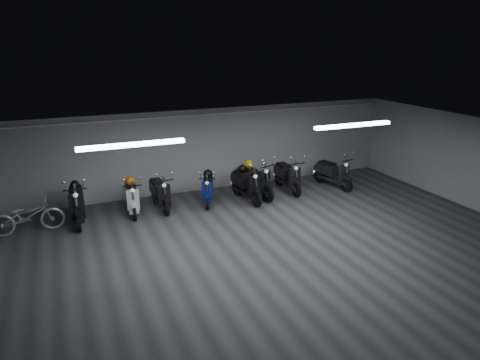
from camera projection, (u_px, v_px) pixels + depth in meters
name	position (u px, v px, depth m)	size (l,w,h in m)	color
floor	(269.00, 250.00, 10.81)	(14.00, 10.00, 0.01)	#323234
ceiling	(272.00, 140.00, 9.94)	(14.00, 10.00, 0.01)	slate
back_wall	(205.00, 150.00, 14.77)	(14.00, 0.01, 2.80)	#939396
front_wall	(433.00, 313.00, 5.98)	(14.00, 0.01, 2.80)	#939396
fluor_strip_left	(132.00, 145.00, 9.74)	(2.40, 0.18, 0.08)	white
fluor_strip_right	(353.00, 125.00, 11.94)	(2.40, 0.18, 0.08)	white
conduit	(205.00, 115.00, 14.31)	(0.05, 0.05, 13.60)	white
scooter_0	(76.00, 198.00, 12.22)	(0.66, 1.99, 1.48)	black
scooter_2	(132.00, 193.00, 12.89)	(0.59, 1.76, 1.31)	silver
scooter_3	(160.00, 188.00, 13.21)	(0.61, 1.82, 1.35)	black
scooter_4	(208.00, 185.00, 13.69)	(0.55, 1.65, 1.23)	navy
scooter_5	(246.00, 180.00, 13.89)	(0.64, 1.92, 1.43)	black
scooter_7	(254.00, 175.00, 14.24)	(0.66, 1.99, 1.48)	black
scooter_8	(288.00, 171.00, 14.77)	(0.63, 1.90, 1.42)	black
scooter_9	(334.00, 168.00, 15.19)	(0.61, 1.84, 1.37)	black
bicycle	(27.00, 212.00, 11.58)	(0.65, 1.85, 1.20)	silver
helmet_0	(242.00, 169.00, 14.01)	(0.27, 0.27, 0.27)	black
helmet_1	(249.00, 164.00, 14.34)	(0.29, 0.29, 0.29)	gold
helmet_2	(75.00, 185.00, 12.37)	(0.25, 0.25, 0.25)	black
helmet_3	(130.00, 181.00, 13.02)	(0.28, 0.28, 0.28)	#BD680B
helmet_4	(208.00, 174.00, 13.82)	(0.29, 0.29, 0.29)	black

